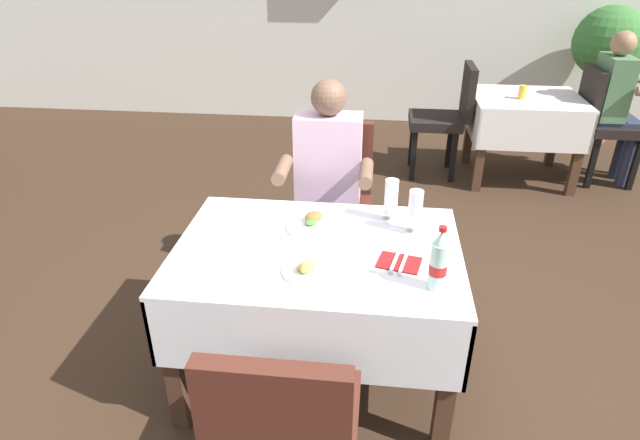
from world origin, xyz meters
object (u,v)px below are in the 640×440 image
(chair_far_diner_seat, at_px, (334,199))
(background_chair_left, at_px, (447,114))
(chair_near_camera_side, at_px, (286,431))
(plate_far_diner, at_px, (313,224))
(beer_glass_left, at_px, (415,212))
(main_dining_table, at_px, (317,278))
(background_dining_table, at_px, (524,118))
(background_chair_right, at_px, (605,119))
(potted_plant_corner, at_px, (606,54))
(napkin_cutlery_set, at_px, (399,262))
(beer_glass_middle, at_px, (391,200))
(plate_near_camera, at_px, (309,269))
(background_table_tumbler, at_px, (522,92))
(seated_diner_far, at_px, (327,182))
(background_patron, at_px, (616,101))
(cola_bottle_primary, at_px, (439,262))

(chair_far_diner_seat, relative_size, background_chair_left, 1.00)
(chair_near_camera_side, relative_size, plate_far_diner, 3.87)
(chair_far_diner_seat, xyz_separation_m, beer_glass_left, (0.42, -0.65, 0.27))
(main_dining_table, distance_m, background_dining_table, 2.98)
(background_dining_table, xyz_separation_m, background_chair_right, (0.65, 0.00, 0.02))
(main_dining_table, bearing_deg, potted_plant_corner, 56.92)
(main_dining_table, height_order, napkin_cutlery_set, napkin_cutlery_set)
(napkin_cutlery_set, bearing_deg, beer_glass_middle, 95.89)
(plate_near_camera, height_order, background_table_tumbler, background_table_tumbler)
(chair_far_diner_seat, xyz_separation_m, background_dining_table, (1.46, 1.78, -0.02))
(plate_far_diner, xyz_separation_m, napkin_cutlery_set, (0.39, -0.27, -0.01))
(background_table_tumbler, bearing_deg, plate_far_diner, -121.34)
(main_dining_table, distance_m, beer_glass_left, 0.52)
(seated_diner_far, distance_m, background_chair_left, 2.07)
(background_patron, bearing_deg, seated_diner_far, -139.31)
(chair_far_diner_seat, relative_size, plate_far_diner, 3.87)
(chair_near_camera_side, distance_m, background_patron, 4.06)
(cola_bottle_primary, height_order, potted_plant_corner, potted_plant_corner)
(plate_near_camera, height_order, background_patron, background_patron)
(plate_near_camera, relative_size, plate_far_diner, 0.92)
(chair_far_diner_seat, bearing_deg, background_table_tumbler, 50.81)
(beer_glass_left, distance_m, cola_bottle_primary, 0.43)
(cola_bottle_primary, bearing_deg, napkin_cutlery_set, 130.71)
(cola_bottle_primary, distance_m, background_patron, 3.31)
(seated_diner_far, bearing_deg, chair_near_camera_side, -88.86)
(background_table_tumbler, bearing_deg, potted_plant_corner, 49.09)
(chair_far_diner_seat, height_order, cola_bottle_primary, cola_bottle_primary)
(seated_diner_far, height_order, plate_near_camera, seated_diner_far)
(potted_plant_corner, bearing_deg, background_chair_right, -105.77)
(seated_diner_far, xyz_separation_m, beer_glass_left, (0.45, -0.54, 0.12))
(background_dining_table, bearing_deg, beer_glass_left, -113.34)
(chair_near_camera_side, height_order, background_patron, background_patron)
(cola_bottle_primary, bearing_deg, chair_near_camera_side, -129.81)
(main_dining_table, bearing_deg, plate_far_diner, 102.42)
(background_chair_right, bearing_deg, background_patron, -0.00)
(background_patron, bearing_deg, main_dining_table, -129.71)
(plate_far_diner, bearing_deg, background_patron, 47.71)
(seated_diner_far, relative_size, beer_glass_middle, 6.10)
(cola_bottle_primary, distance_m, background_dining_table, 3.03)
(plate_near_camera, bearing_deg, background_chair_right, 52.84)
(chair_far_diner_seat, xyz_separation_m, chair_near_camera_side, (-0.00, -1.65, 0.00))
(plate_near_camera, height_order, beer_glass_middle, beer_glass_middle)
(background_table_tumbler, bearing_deg, beer_glass_left, -112.50)
(plate_near_camera, relative_size, potted_plant_corner, 0.17)
(background_dining_table, bearing_deg, seated_diner_far, -128.37)
(chair_far_diner_seat, xyz_separation_m, cola_bottle_primary, (0.48, -1.07, 0.28))
(seated_diner_far, bearing_deg, main_dining_table, -87.54)
(seated_diner_far, distance_m, cola_bottle_primary, 1.10)
(beer_glass_middle, relative_size, background_dining_table, 0.23)
(cola_bottle_primary, relative_size, napkin_cutlery_set, 1.36)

